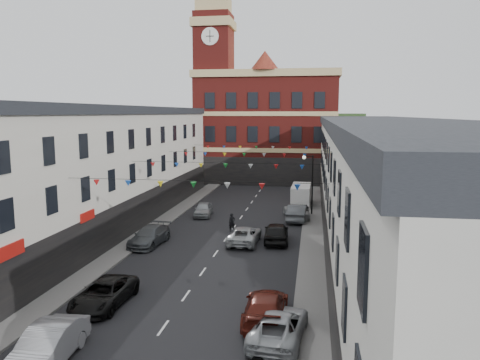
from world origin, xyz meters
The scene contains 21 objects.
ground centered at (0.00, 0.00, 0.00)m, with size 160.00×160.00×0.00m, color black.
pavement_left centered at (-6.90, 2.00, 0.07)m, with size 1.80×64.00×0.15m, color #605E5B.
pavement_right centered at (6.90, 2.00, 0.07)m, with size 1.80×64.00×0.15m, color #605E5B.
terrace_left centered at (-11.78, 1.00, 5.35)m, with size 8.40×56.00×10.70m.
terrace_right centered at (11.78, 1.00, 4.85)m, with size 8.40×56.00×9.70m.
civic_building centered at (0.00, 37.95, 8.14)m, with size 20.60×13.30×18.50m.
clock_tower centered at (-7.50, 35.00, 14.93)m, with size 5.60×5.60×30.00m.
distant_hill centered at (-4.00, 62.00, 5.00)m, with size 40.00×14.00×10.00m, color #2D4F25.
street_lamp centered at (6.55, 14.00, 3.90)m, with size 1.10×0.36×6.00m.
car_left_b centered at (-3.60, -15.83, 0.78)m, with size 1.65×4.72×1.55m, color #98999F.
car_left_c centered at (-3.89, -9.97, 0.67)m, with size 2.22×4.82×1.34m, color black.
car_left_d centered at (-5.50, 1.38, 0.71)m, with size 1.98×4.86×1.41m, color #474C50.
car_left_e centered at (-3.78, 12.06, 0.67)m, with size 1.59×3.94×1.34m, color #A0A4A8.
car_right_b centered at (5.50, -12.30, 0.67)m, with size 2.23×4.85×1.35m, color #A0A3A7.
car_right_c centered at (4.73, -10.55, 0.73)m, with size 2.05×5.03×1.46m, color #571A11.
car_right_d centered at (4.10, 3.72, 0.79)m, with size 1.88×4.67×1.59m, color black.
car_right_e centered at (5.50, 11.45, 0.80)m, with size 1.69×4.86×1.60m, color #4D5155.
car_right_f centered at (5.30, 12.47, 0.67)m, with size 2.22×4.82×1.34m, color #BBBEC0.
moving_car centered at (1.67, 3.00, 0.67)m, with size 2.23×4.84×1.34m, color #B1B5B9.
white_van centered at (5.60, 18.74, 1.14)m, with size 1.99×5.17×2.29m, color white.
pedestrian centered at (0.07, 6.47, 0.79)m, with size 0.58×0.38×1.58m, color black.
Camera 1 is at (6.87, -32.10, 10.10)m, focal length 35.00 mm.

